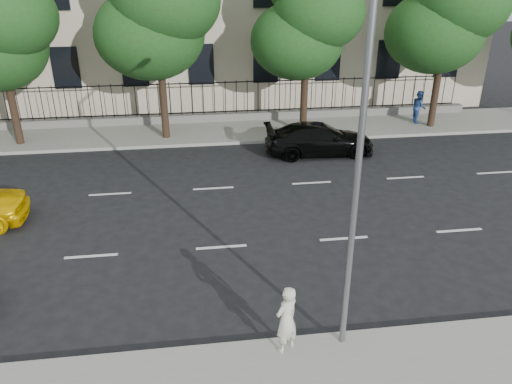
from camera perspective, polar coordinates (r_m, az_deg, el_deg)
ground at (r=13.84m, az=-3.24°, el=-11.67°), size 120.00×120.00×0.00m
far_sidewalk at (r=26.38m, az=-5.77°, el=6.87°), size 60.00×4.00×0.15m
lane_markings at (r=17.86m, az=-4.50°, el=-2.55°), size 49.60×4.62×0.01m
iron_fence at (r=27.84m, az=-5.97°, el=9.07°), size 30.00×0.50×2.20m
street_light at (r=10.32m, az=10.96°, el=7.03°), size 0.25×3.32×8.05m
tree_c at (r=24.53m, az=-11.26°, el=20.30°), size 5.89×5.50×9.80m
tree_d at (r=25.22m, az=5.90°, el=19.43°), size 5.34×4.94×8.84m
tree_e at (r=27.64m, az=21.08°, el=19.25°), size 5.71×5.31×9.46m
black_sedan at (r=23.31m, az=7.26°, el=6.02°), size 5.07×2.13×1.46m
woman_near at (r=11.46m, az=3.50°, el=-14.33°), size 0.74×0.69×1.70m
pedestrian_far at (r=28.76m, az=18.11°, el=9.25°), size 0.77×0.93×1.74m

